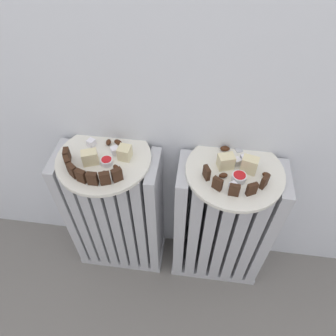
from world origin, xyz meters
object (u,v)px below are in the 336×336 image
radiator_left (116,215)px  plate_right (235,171)px  fork (243,155)px  jam_bowl_left (107,161)px  radiator_right (221,227)px  jam_bowl_right (239,177)px  plate_left (104,159)px

radiator_left → plate_right: size_ratio=2.05×
plate_right → fork: bearing=69.3°
plate_right → jam_bowl_left: (-0.38, -0.02, 0.02)m
radiator_right → jam_bowl_left: (-0.38, -0.02, 0.33)m
radiator_right → jam_bowl_left: bearing=-176.3°
jam_bowl_right → fork: bearing=81.5°
radiator_left → radiator_right: 0.40m
radiator_left → plate_right: bearing=-0.0°
jam_bowl_left → fork: bearing=12.2°
jam_bowl_right → fork: size_ratio=0.49×
fork → radiator_right: bearing=-110.7°
plate_right → jam_bowl_left: jam_bowl_left is taller
fork → radiator_left: bearing=-171.5°
plate_right → jam_bowl_left: bearing=-176.3°
radiator_left → jam_bowl_left: bearing=-53.1°
radiator_left → jam_bowl_left: 0.33m
jam_bowl_right → radiator_left: bearing=174.7°
radiator_left → jam_bowl_right: 0.52m
radiator_right → jam_bowl_right: bearing=-76.7°
radiator_left → plate_left: size_ratio=2.05×
jam_bowl_right → plate_left: bearing=174.7°
jam_bowl_left → jam_bowl_right: jam_bowl_right is taller
plate_left → jam_bowl_left: 0.03m
plate_right → radiator_left: bearing=180.0°
plate_right → jam_bowl_right: (0.01, -0.04, 0.02)m
jam_bowl_left → jam_bowl_right: (0.39, -0.01, 0.00)m
plate_left → jam_bowl_right: size_ratio=6.95×
radiator_right → fork: bearing=69.3°
radiator_left → plate_right: (0.40, -0.00, 0.31)m
plate_right → jam_bowl_right: 0.04m
radiator_right → plate_left: size_ratio=2.05×
radiator_left → fork: size_ratio=6.97×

